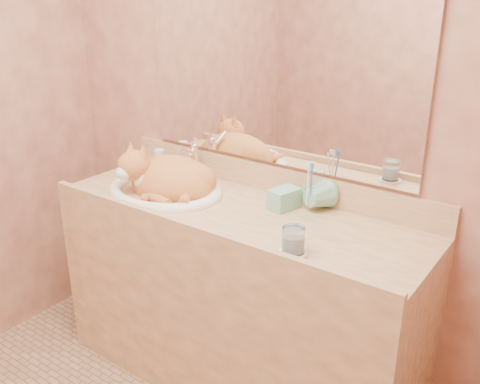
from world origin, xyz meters
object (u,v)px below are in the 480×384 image
Objects in this scene: cat at (167,176)px; water_glass at (293,240)px; soap_dispenser at (273,190)px; sink_basin at (164,174)px; vanity_counter at (237,299)px; toothbrush_cup at (309,200)px.

water_glass is at bearing -15.57° from cat.
soap_dispenser is 0.37m from water_glass.
cat is at bearing 166.03° from water_glass.
sink_basin is 0.52m from soap_dispenser.
sink_basin is at bearing -176.98° from vanity_counter.
soap_dispenser is at bearing -148.07° from toothbrush_cup.
soap_dispenser is (0.51, 0.09, 0.01)m from sink_basin.
toothbrush_cup is (0.63, 0.15, -0.01)m from cat.
soap_dispenser is at bearing 7.20° from cat.
cat reaches higher than sink_basin.
toothbrush_cup is 0.37m from water_glass.
soap_dispenser reaches higher than sink_basin.
soap_dispenser is (0.51, 0.08, 0.03)m from cat.
water_glass is at bearing -26.93° from vanity_counter.
soap_dispenser is at bearing 133.30° from water_glass.
sink_basin is 2.85× the size of soap_dispenser.
vanity_counter is 0.54m from soap_dispenser.
cat reaches higher than vanity_counter.
water_glass is (0.25, -0.27, -0.04)m from soap_dispenser.
cat is at bearing 92.60° from sink_basin.
toothbrush_cup is 1.32× the size of water_glass.
soap_dispenser reaches higher than cat.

